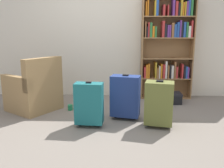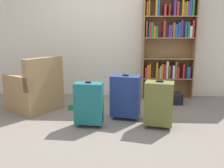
{
  "view_description": "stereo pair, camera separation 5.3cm",
  "coord_description": "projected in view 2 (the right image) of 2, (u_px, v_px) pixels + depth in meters",
  "views": [
    {
      "loc": [
        0.28,
        -3.07,
        1.27
      ],
      "look_at": [
        0.17,
        0.28,
        0.55
      ],
      "focal_mm": 37.66,
      "sensor_mm": 36.0,
      "label": 1
    },
    {
      "loc": [
        0.33,
        -3.06,
        1.27
      ],
      "look_at": [
        0.17,
        0.28,
        0.55
      ],
      "focal_mm": 37.66,
      "sensor_mm": 36.0,
      "label": 2
    }
  ],
  "objects": [
    {
      "name": "bookshelf",
      "position": [
        169.0,
        43.0,
        4.54
      ],
      "size": [
        0.99,
        0.27,
        1.96
      ],
      "color": "olive",
      "rests_on": "ground"
    },
    {
      "name": "storage_box",
      "position": [
        170.0,
        98.0,
        4.35
      ],
      "size": [
        0.43,
        0.29,
        0.2
      ],
      "color": "black",
      "rests_on": "ground"
    },
    {
      "name": "ground_plane",
      "position": [
        99.0,
        127.0,
        3.28
      ],
      "size": [
        10.33,
        10.33,
        0.0
      ],
      "primitive_type": "plane",
      "color": "slate"
    },
    {
      "name": "suitcase_olive",
      "position": [
        159.0,
        103.0,
        3.19
      ],
      "size": [
        0.42,
        0.33,
        0.66
      ],
      "color": "brown",
      "rests_on": "ground"
    },
    {
      "name": "mug",
      "position": [
        71.0,
        107.0,
        3.98
      ],
      "size": [
        0.12,
        0.08,
        0.1
      ],
      "color": "#1E7F4C",
      "rests_on": "ground"
    },
    {
      "name": "suitcase_teal",
      "position": [
        89.0,
        103.0,
        3.22
      ],
      "size": [
        0.4,
        0.23,
        0.64
      ],
      "color": "#19666B",
      "rests_on": "ground"
    },
    {
      "name": "back_wall",
      "position": [
        107.0,
        32.0,
        4.74
      ],
      "size": [
        5.9,
        0.1,
        2.6
      ],
      "primitive_type": "cube",
      "color": "beige",
      "rests_on": "ground"
    },
    {
      "name": "armchair",
      "position": [
        36.0,
        91.0,
        3.95
      ],
      "size": [
        0.97,
        0.97,
        0.9
      ],
      "color": "#9E7A4C",
      "rests_on": "ground"
    },
    {
      "name": "suitcase_navy_blue",
      "position": [
        125.0,
        96.0,
        3.51
      ],
      "size": [
        0.47,
        0.33,
        0.68
      ],
      "color": "navy",
      "rests_on": "ground"
    }
  ]
}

